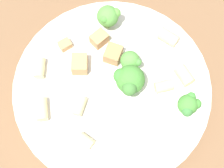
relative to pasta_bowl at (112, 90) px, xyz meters
name	(u,v)px	position (x,y,z in m)	size (l,w,h in m)	color
ground_plane	(112,95)	(0.00, 0.00, -0.02)	(2.00, 2.00, 0.00)	brown
pasta_bowl	(112,90)	(0.00, 0.00, 0.00)	(0.27, 0.27, 0.04)	silver
broccoli_floret_0	(189,105)	(-0.06, -0.08, 0.04)	(0.03, 0.03, 0.04)	#9EC175
broccoli_floret_1	(130,61)	(0.02, -0.03, 0.03)	(0.03, 0.03, 0.03)	#93B766
broccoli_floret_2	(108,16)	(0.09, -0.03, 0.04)	(0.03, 0.03, 0.04)	#93B766
broccoli_floret_3	(129,80)	(-0.01, -0.02, 0.04)	(0.04, 0.04, 0.04)	#93B766
rigatoni_0	(86,141)	(-0.06, 0.06, 0.02)	(0.01, 0.01, 0.02)	beige
rigatoni_1	(168,37)	(0.04, -0.10, 0.02)	(0.02, 0.02, 0.03)	beige
rigatoni_2	(184,75)	(-0.02, -0.10, 0.02)	(0.02, 0.02, 0.03)	beige
rigatoni_3	(164,86)	(-0.03, -0.06, 0.02)	(0.02, 0.02, 0.02)	beige
rigatoni_4	(41,106)	(0.00, 0.10, 0.02)	(0.02, 0.02, 0.03)	beige
rigatoni_5	(40,68)	(0.06, 0.08, 0.02)	(0.01, 0.01, 0.03)	beige
rigatoni_6	(80,106)	(-0.01, 0.05, 0.02)	(0.01, 0.01, 0.02)	beige
chicken_chunk_0	(99,39)	(0.07, -0.01, 0.02)	(0.02, 0.02, 0.02)	tan
chicken_chunk_1	(113,54)	(0.04, -0.02, 0.02)	(0.02, 0.02, 0.02)	#A87A4C
chicken_chunk_2	(80,64)	(0.04, 0.03, 0.03)	(0.02, 0.02, 0.02)	tan
chicken_chunk_3	(65,45)	(0.08, 0.04, 0.02)	(0.02, 0.01, 0.01)	tan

